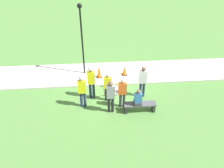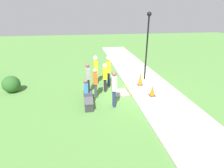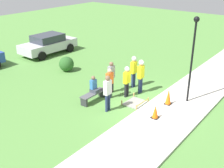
{
  "view_description": "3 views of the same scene",
  "coord_description": "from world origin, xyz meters",
  "px_view_note": "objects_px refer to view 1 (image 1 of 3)",
  "views": [
    {
      "loc": [
        0.8,
        10.91,
        7.18
      ],
      "look_at": [
        0.02,
        1.46,
        1.07
      ],
      "focal_mm": 35.0,
      "sensor_mm": 36.0,
      "label": 1
    },
    {
      "loc": [
        -9.3,
        2.58,
        4.38
      ],
      "look_at": [
        -0.5,
        1.1,
        0.73
      ],
      "focal_mm": 28.0,
      "sensor_mm": 36.0,
      "label": 2
    },
    {
      "loc": [
        -11.2,
        -6.43,
        6.69
      ],
      "look_at": [
        -0.66,
        1.7,
        0.96
      ],
      "focal_mm": 45.0,
      "sensor_mm": 36.0,
      "label": 3
    }
  ],
  "objects_px": {
    "worker_supervisor": "(91,79)",
    "worker_trainee": "(82,88)",
    "traffic_cone_far_patch": "(99,71)",
    "bystander_in_white_shirt": "(111,95)",
    "traffic_cone_near_patch": "(125,70)",
    "lamppost_near": "(81,31)",
    "person_seated_on_bench": "(138,99)",
    "worker_assistant": "(108,84)",
    "bystander_in_orange_shirt": "(123,92)",
    "bystander_in_gray_shirt": "(143,80)",
    "park_bench": "(140,106)"
  },
  "relations": [
    {
      "from": "worker_assistant",
      "to": "lamppost_near",
      "type": "xyz_separation_m",
      "value": [
        1.32,
        -2.93,
        1.88
      ]
    },
    {
      "from": "person_seated_on_bench",
      "to": "bystander_in_orange_shirt",
      "type": "distance_m",
      "value": 0.87
    },
    {
      "from": "traffic_cone_far_patch",
      "to": "bystander_in_gray_shirt",
      "type": "xyz_separation_m",
      "value": [
        -2.28,
        2.1,
        0.56
      ]
    },
    {
      "from": "worker_assistant",
      "to": "bystander_in_orange_shirt",
      "type": "relative_size",
      "value": 1.04
    },
    {
      "from": "bystander_in_white_shirt",
      "to": "traffic_cone_near_patch",
      "type": "bearing_deg",
      "value": -108.48
    },
    {
      "from": "worker_trainee",
      "to": "bystander_in_gray_shirt",
      "type": "relative_size",
      "value": 1.01
    },
    {
      "from": "bystander_in_white_shirt",
      "to": "lamppost_near",
      "type": "relative_size",
      "value": 0.41
    },
    {
      "from": "bystander_in_white_shirt",
      "to": "bystander_in_orange_shirt",
      "type": "bearing_deg",
      "value": -149.29
    },
    {
      "from": "traffic_cone_near_patch",
      "to": "bystander_in_white_shirt",
      "type": "distance_m",
      "value": 3.7
    },
    {
      "from": "worker_assistant",
      "to": "bystander_in_gray_shirt",
      "type": "bearing_deg",
      "value": -173.98
    },
    {
      "from": "worker_supervisor",
      "to": "traffic_cone_near_patch",
      "type": "bearing_deg",
      "value": -134.25
    },
    {
      "from": "person_seated_on_bench",
      "to": "worker_assistant",
      "type": "distance_m",
      "value": 1.8
    },
    {
      "from": "worker_supervisor",
      "to": "worker_assistant",
      "type": "bearing_deg",
      "value": 158.0
    },
    {
      "from": "lamppost_near",
      "to": "bystander_in_white_shirt",
      "type": "bearing_deg",
      "value": 109.71
    },
    {
      "from": "worker_assistant",
      "to": "bystander_in_white_shirt",
      "type": "bearing_deg",
      "value": 94.55
    },
    {
      "from": "traffic_cone_far_patch",
      "to": "worker_assistant",
      "type": "height_order",
      "value": "worker_assistant"
    },
    {
      "from": "traffic_cone_far_patch",
      "to": "park_bench",
      "type": "height_order",
      "value": "traffic_cone_far_patch"
    },
    {
      "from": "traffic_cone_near_patch",
      "to": "traffic_cone_far_patch",
      "type": "distance_m",
      "value": 1.63
    },
    {
      "from": "traffic_cone_near_patch",
      "to": "bystander_in_gray_shirt",
      "type": "relative_size",
      "value": 0.34
    },
    {
      "from": "traffic_cone_near_patch",
      "to": "worker_supervisor",
      "type": "xyz_separation_m",
      "value": [
        2.08,
        2.13,
        0.78
      ]
    },
    {
      "from": "bystander_in_gray_shirt",
      "to": "bystander_in_white_shirt",
      "type": "relative_size",
      "value": 1.03
    },
    {
      "from": "worker_supervisor",
      "to": "park_bench",
      "type": "bearing_deg",
      "value": 149.39
    },
    {
      "from": "bystander_in_white_shirt",
      "to": "bystander_in_gray_shirt",
      "type": "bearing_deg",
      "value": -146.87
    },
    {
      "from": "worker_trainee",
      "to": "bystander_in_orange_shirt",
      "type": "xyz_separation_m",
      "value": [
        -2.01,
        0.19,
        -0.2
      ]
    },
    {
      "from": "worker_assistant",
      "to": "bystander_in_white_shirt",
      "type": "xyz_separation_m",
      "value": [
        -0.08,
        0.98,
        0.01
      ]
    },
    {
      "from": "person_seated_on_bench",
      "to": "bystander_in_orange_shirt",
      "type": "height_order",
      "value": "bystander_in_orange_shirt"
    },
    {
      "from": "traffic_cone_near_patch",
      "to": "traffic_cone_far_patch",
      "type": "bearing_deg",
      "value": 6.07
    },
    {
      "from": "traffic_cone_far_patch",
      "to": "worker_trainee",
      "type": "height_order",
      "value": "worker_trainee"
    },
    {
      "from": "lamppost_near",
      "to": "worker_trainee",
      "type": "bearing_deg",
      "value": 90.28
    },
    {
      "from": "worker_supervisor",
      "to": "lamppost_near",
      "type": "relative_size",
      "value": 0.45
    },
    {
      "from": "worker_supervisor",
      "to": "worker_assistant",
      "type": "distance_m",
      "value": 0.93
    },
    {
      "from": "park_bench",
      "to": "lamppost_near",
      "type": "height_order",
      "value": "lamppost_near"
    },
    {
      "from": "traffic_cone_far_patch",
      "to": "bystander_in_white_shirt",
      "type": "height_order",
      "value": "bystander_in_white_shirt"
    },
    {
      "from": "traffic_cone_near_patch",
      "to": "worker_trainee",
      "type": "relative_size",
      "value": 0.33
    },
    {
      "from": "worker_supervisor",
      "to": "bystander_in_white_shirt",
      "type": "bearing_deg",
      "value": 124.88
    },
    {
      "from": "traffic_cone_near_patch",
      "to": "worker_trainee",
      "type": "height_order",
      "value": "worker_trainee"
    },
    {
      "from": "worker_supervisor",
      "to": "bystander_in_white_shirt",
      "type": "distance_m",
      "value": 1.62
    },
    {
      "from": "person_seated_on_bench",
      "to": "lamppost_near",
      "type": "relative_size",
      "value": 0.2
    },
    {
      "from": "traffic_cone_far_patch",
      "to": "worker_trainee",
      "type": "distance_m",
      "value": 2.95
    },
    {
      "from": "traffic_cone_near_patch",
      "to": "bystander_in_white_shirt",
      "type": "bearing_deg",
      "value": 71.52
    },
    {
      "from": "worker_supervisor",
      "to": "worker_trainee",
      "type": "relative_size",
      "value": 1.03
    },
    {
      "from": "traffic_cone_far_patch",
      "to": "worker_assistant",
      "type": "relative_size",
      "value": 0.47
    },
    {
      "from": "worker_trainee",
      "to": "bystander_in_gray_shirt",
      "type": "xyz_separation_m",
      "value": [
        -3.2,
        -0.63,
        -0.08
      ]
    },
    {
      "from": "park_bench",
      "to": "worker_trainee",
      "type": "xyz_separation_m",
      "value": [
        2.84,
        -0.64,
        0.81
      ]
    },
    {
      "from": "bystander_in_white_shirt",
      "to": "traffic_cone_far_patch",
      "type": "bearing_deg",
      "value": -81.97
    },
    {
      "from": "traffic_cone_far_patch",
      "to": "park_bench",
      "type": "bearing_deg",
      "value": 119.61
    },
    {
      "from": "worker_trainee",
      "to": "park_bench",
      "type": "bearing_deg",
      "value": 167.35
    },
    {
      "from": "traffic_cone_far_patch",
      "to": "park_bench",
      "type": "distance_m",
      "value": 3.88
    },
    {
      "from": "traffic_cone_far_patch",
      "to": "worker_trainee",
      "type": "bearing_deg",
      "value": 71.33
    },
    {
      "from": "lamppost_near",
      "to": "bystander_in_orange_shirt",
      "type": "bearing_deg",
      "value": 119.69
    }
  ]
}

